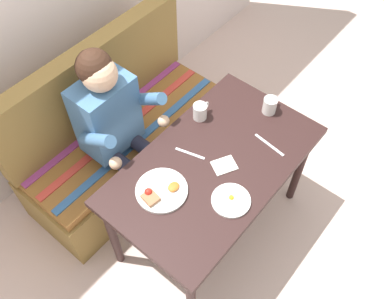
{
  "coord_description": "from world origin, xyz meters",
  "views": [
    {
      "loc": [
        -1.07,
        -0.74,
        2.58
      ],
      "look_at": [
        0.0,
        0.15,
        0.72
      ],
      "focal_mm": 39.79,
      "sensor_mm": 36.0,
      "label": 1
    }
  ],
  "objects_px": {
    "plate_eggs": "(231,200)",
    "fork": "(190,154)",
    "napkin": "(224,165)",
    "couch": "(122,137)",
    "knife": "(269,145)",
    "coffee_mug_second": "(270,105)",
    "plate_breakfast": "(161,191)",
    "person": "(116,123)",
    "table": "(213,171)",
    "coffee_mug": "(200,111)"
  },
  "relations": [
    {
      "from": "table",
      "to": "napkin",
      "type": "distance_m",
      "value": 0.1
    },
    {
      "from": "fork",
      "to": "knife",
      "type": "height_order",
      "value": "same"
    },
    {
      "from": "table",
      "to": "plate_eggs",
      "type": "bearing_deg",
      "value": -121.82
    },
    {
      "from": "person",
      "to": "couch",
      "type": "bearing_deg",
      "value": 50.61
    },
    {
      "from": "plate_breakfast",
      "to": "napkin",
      "type": "bearing_deg",
      "value": -24.04
    },
    {
      "from": "napkin",
      "to": "plate_eggs",
      "type": "bearing_deg",
      "value": -134.1
    },
    {
      "from": "plate_eggs",
      "to": "knife",
      "type": "bearing_deg",
      "value": 6.51
    },
    {
      "from": "coffee_mug_second",
      "to": "couch",
      "type": "bearing_deg",
      "value": 122.24
    },
    {
      "from": "plate_breakfast",
      "to": "coffee_mug_second",
      "type": "distance_m",
      "value": 0.82
    },
    {
      "from": "plate_eggs",
      "to": "knife",
      "type": "relative_size",
      "value": 0.99
    },
    {
      "from": "plate_breakfast",
      "to": "table",
      "type": "bearing_deg",
      "value": -16.88
    },
    {
      "from": "coffee_mug_second",
      "to": "plate_breakfast",
      "type": "bearing_deg",
      "value": 171.91
    },
    {
      "from": "table",
      "to": "knife",
      "type": "relative_size",
      "value": 6.0
    },
    {
      "from": "plate_eggs",
      "to": "coffee_mug",
      "type": "bearing_deg",
      "value": 54.47
    },
    {
      "from": "plate_breakfast",
      "to": "plate_eggs",
      "type": "xyz_separation_m",
      "value": [
        0.18,
        -0.3,
        -0.0
      ]
    },
    {
      "from": "knife",
      "to": "coffee_mug_second",
      "type": "bearing_deg",
      "value": 41.02
    },
    {
      "from": "coffee_mug",
      "to": "coffee_mug_second",
      "type": "xyz_separation_m",
      "value": [
        0.29,
        -0.28,
        0.0
      ]
    },
    {
      "from": "coffee_mug",
      "to": "plate_breakfast",
      "type": "bearing_deg",
      "value": -162.37
    },
    {
      "from": "plate_breakfast",
      "to": "couch",
      "type": "bearing_deg",
      "value": 64.98
    },
    {
      "from": "couch",
      "to": "napkin",
      "type": "distance_m",
      "value": 0.91
    },
    {
      "from": "person",
      "to": "napkin",
      "type": "xyz_separation_m",
      "value": [
        0.16,
        -0.64,
        -0.01
      ]
    },
    {
      "from": "person",
      "to": "fork",
      "type": "distance_m",
      "value": 0.47
    },
    {
      "from": "person",
      "to": "table",
      "type": "bearing_deg",
      "value": -76.32
    },
    {
      "from": "person",
      "to": "knife",
      "type": "height_order",
      "value": "person"
    },
    {
      "from": "couch",
      "to": "coffee_mug_second",
      "type": "distance_m",
      "value": 1.03
    },
    {
      "from": "couch",
      "to": "fork",
      "type": "xyz_separation_m",
      "value": [
        -0.03,
        -0.63,
        0.4
      ]
    },
    {
      "from": "coffee_mug",
      "to": "knife",
      "type": "bearing_deg",
      "value": -78.89
    },
    {
      "from": "couch",
      "to": "plate_eggs",
      "type": "height_order",
      "value": "couch"
    },
    {
      "from": "couch",
      "to": "napkin",
      "type": "xyz_separation_m",
      "value": [
        0.02,
        -0.82,
        0.4
      ]
    },
    {
      "from": "plate_breakfast",
      "to": "napkin",
      "type": "distance_m",
      "value": 0.36
    },
    {
      "from": "table",
      "to": "coffee_mug",
      "type": "xyz_separation_m",
      "value": [
        0.2,
        0.26,
        0.13
      ]
    },
    {
      "from": "plate_breakfast",
      "to": "coffee_mug_second",
      "type": "xyz_separation_m",
      "value": [
        0.81,
        -0.11,
        0.04
      ]
    },
    {
      "from": "coffee_mug",
      "to": "table",
      "type": "bearing_deg",
      "value": -128.28
    },
    {
      "from": "plate_eggs",
      "to": "couch",
      "type": "bearing_deg",
      "value": 82.43
    },
    {
      "from": "plate_eggs",
      "to": "coffee_mug",
      "type": "height_order",
      "value": "coffee_mug"
    },
    {
      "from": "person",
      "to": "coffee_mug_second",
      "type": "height_order",
      "value": "person"
    },
    {
      "from": "couch",
      "to": "fork",
      "type": "relative_size",
      "value": 8.47
    },
    {
      "from": "coffee_mug",
      "to": "coffee_mug_second",
      "type": "bearing_deg",
      "value": -43.87
    },
    {
      "from": "plate_eggs",
      "to": "fork",
      "type": "bearing_deg",
      "value": 74.64
    },
    {
      "from": "table",
      "to": "coffee_mug_second",
      "type": "bearing_deg",
      "value": -2.31
    },
    {
      "from": "couch",
      "to": "coffee_mug_second",
      "type": "xyz_separation_m",
      "value": [
        0.49,
        -0.78,
        0.45
      ]
    },
    {
      "from": "coffee_mug",
      "to": "fork",
      "type": "height_order",
      "value": "coffee_mug"
    },
    {
      "from": "table",
      "to": "napkin",
      "type": "height_order",
      "value": "napkin"
    },
    {
      "from": "plate_eggs",
      "to": "fork",
      "type": "height_order",
      "value": "plate_eggs"
    },
    {
      "from": "fork",
      "to": "knife",
      "type": "relative_size",
      "value": 0.85
    },
    {
      "from": "fork",
      "to": "knife",
      "type": "xyz_separation_m",
      "value": [
        0.32,
        -0.3,
        0.0
      ]
    },
    {
      "from": "plate_breakfast",
      "to": "person",
      "type": "bearing_deg",
      "value": 71.15
    },
    {
      "from": "table",
      "to": "napkin",
      "type": "bearing_deg",
      "value": -69.08
    },
    {
      "from": "plate_breakfast",
      "to": "plate_eggs",
      "type": "height_order",
      "value": "plate_breakfast"
    },
    {
      "from": "table",
      "to": "plate_eggs",
      "type": "distance_m",
      "value": 0.26
    }
  ]
}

